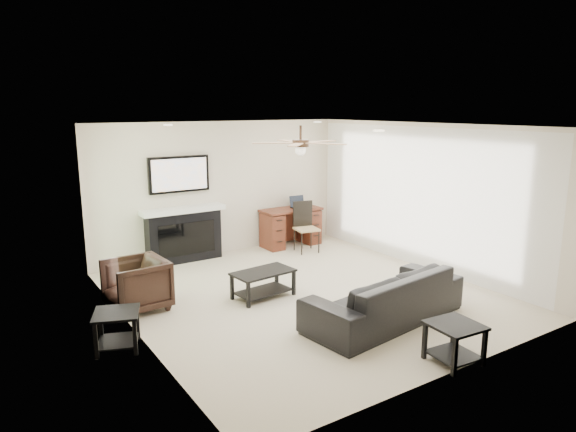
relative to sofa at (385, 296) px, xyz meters
name	(u,v)px	position (x,y,z in m)	size (l,w,h in m)	color
room_shell	(312,182)	(-0.16, 1.43, 1.35)	(5.50, 5.54, 2.52)	beige
sofa	(385,296)	(0.00, 0.00, 0.00)	(2.30, 0.90, 0.67)	black
armchair	(136,285)	(-2.60, 2.15, 0.02)	(0.77, 0.79, 0.72)	black
coffee_table	(263,284)	(-0.90, 1.60, -0.14)	(0.90, 0.50, 0.40)	black
end_table_near	(454,343)	(-0.15, -1.25, -0.11)	(0.52, 0.52, 0.45)	black
end_table_left	(117,330)	(-3.15, 1.10, -0.11)	(0.50, 0.50, 0.45)	black
fireplace_unit	(183,210)	(-1.18, 3.94, 0.62)	(1.52, 0.34, 1.91)	black
desk	(291,227)	(1.03, 3.79, 0.04)	(1.22, 0.56, 0.76)	#431D10
desk_chair	(307,227)	(1.03, 3.24, 0.15)	(0.42, 0.44, 0.97)	black
laptop	(300,202)	(1.23, 3.77, 0.54)	(0.33, 0.24, 0.23)	black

